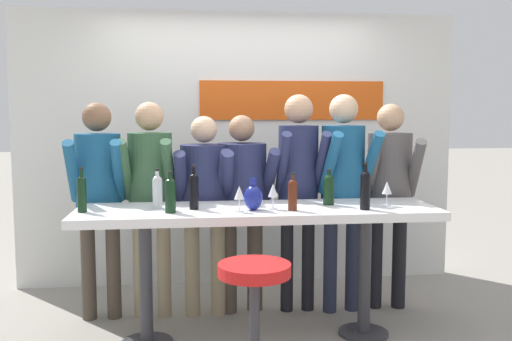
{
  "coord_description": "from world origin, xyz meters",
  "views": [
    {
      "loc": [
        -0.47,
        -3.89,
        1.62
      ],
      "look_at": [
        0.0,
        0.1,
        1.2
      ],
      "focal_mm": 40.0,
      "sensor_mm": 36.0,
      "label": 1
    }
  ],
  "objects": [
    {
      "name": "ground_plane",
      "position": [
        0.0,
        0.0,
        0.0
      ],
      "size": [
        40.0,
        40.0,
        0.0
      ],
      "primitive_type": "plane",
      "color": "gray"
    },
    {
      "name": "back_wall",
      "position": [
        0.01,
        1.46,
        1.27
      ],
      "size": [
        4.1,
        0.12,
        2.53
      ],
      "color": "silver",
      "rests_on": "ground_plane"
    },
    {
      "name": "tasting_table",
      "position": [
        -0.0,
        0.0,
        0.82
      ],
      "size": [
        2.5,
        0.68,
        0.95
      ],
      "color": "white",
      "rests_on": "ground_plane"
    },
    {
      "name": "bar_stool",
      "position": [
        -0.11,
        -0.76,
        0.51
      ],
      "size": [
        0.44,
        0.44,
        0.76
      ],
      "color": "#333338",
      "rests_on": "ground_plane"
    },
    {
      "name": "person_far_left",
      "position": [
        -1.16,
        0.55,
        1.05
      ],
      "size": [
        0.42,
        0.53,
        1.69
      ],
      "rotation": [
        0.0,
        0.0,
        0.03
      ],
      "color": "#473D33",
      "rests_on": "ground_plane"
    },
    {
      "name": "person_left",
      "position": [
        -0.77,
        0.56,
        1.05
      ],
      "size": [
        0.43,
        0.55,
        1.69
      ],
      "rotation": [
        0.0,
        0.0,
        -0.08
      ],
      "color": "gray",
      "rests_on": "ground_plane"
    },
    {
      "name": "person_center_left",
      "position": [
        -0.35,
        0.54,
        0.97
      ],
      "size": [
        0.45,
        0.53,
        1.58
      ],
      "rotation": [
        0.0,
        0.0,
        -0.04
      ],
      "color": "gray",
      "rests_on": "ground_plane"
    },
    {
      "name": "person_center",
      "position": [
        -0.05,
        0.59,
        0.97
      ],
      "size": [
        0.52,
        0.59,
        1.59
      ],
      "rotation": [
        0.0,
        0.0,
        0.16
      ],
      "color": "#473D33",
      "rests_on": "ground_plane"
    },
    {
      "name": "person_center_right",
      "position": [
        0.39,
        0.56,
        1.1
      ],
      "size": [
        0.38,
        0.52,
        1.75
      ],
      "rotation": [
        0.0,
        0.0,
        0.01
      ],
      "color": "black",
      "rests_on": "ground_plane"
    },
    {
      "name": "person_right",
      "position": [
        0.74,
        0.5,
        1.09
      ],
      "size": [
        0.44,
        0.56,
        1.75
      ],
      "rotation": [
        0.0,
        0.0,
        0.1
      ],
      "color": "#23283D",
      "rests_on": "ground_plane"
    },
    {
      "name": "person_far_right",
      "position": [
        1.14,
        0.54,
        1.04
      ],
      "size": [
        0.47,
        0.57,
        1.68
      ],
      "rotation": [
        0.0,
        0.0,
        -0.14
      ],
      "color": "black",
      "rests_on": "ground_plane"
    },
    {
      "name": "wine_bottle_0",
      "position": [
        -0.6,
        -0.13,
        1.08
      ],
      "size": [
        0.07,
        0.07,
        0.28
      ],
      "color": "black",
      "rests_on": "tasting_table"
    },
    {
      "name": "wine_bottle_1",
      "position": [
        0.52,
        0.07,
        1.07
      ],
      "size": [
        0.08,
        0.08,
        0.26
      ],
      "color": "black",
      "rests_on": "tasting_table"
    },
    {
      "name": "wine_bottle_2",
      "position": [
        -0.69,
        0.05,
        1.08
      ],
      "size": [
        0.07,
        0.07,
        0.27
      ],
      "color": "#B7BCC1",
      "rests_on": "tasting_table"
    },
    {
      "name": "wine_bottle_3",
      "position": [
        0.22,
        -0.14,
        1.07
      ],
      "size": [
        0.06,
        0.06,
        0.26
      ],
      "color": "#4C1E0F",
      "rests_on": "tasting_table"
    },
    {
      "name": "wine_bottle_4",
      "position": [
        0.72,
        -0.16,
        1.1
      ],
      "size": [
        0.07,
        0.07,
        0.33
      ],
      "color": "black",
      "rests_on": "tasting_table"
    },
    {
      "name": "wine_bottle_5",
      "position": [
        -1.18,
        -0.04,
        1.09
      ],
      "size": [
        0.06,
        0.06,
        0.3
      ],
      "color": "black",
      "rests_on": "tasting_table"
    },
    {
      "name": "wine_bottle_6",
      "position": [
        -0.44,
        -0.01,
        1.09
      ],
      "size": [
        0.06,
        0.06,
        0.31
      ],
      "color": "black",
      "rests_on": "tasting_table"
    },
    {
      "name": "wine_glass_0",
      "position": [
        0.92,
        -0.03,
        1.08
      ],
      "size": [
        0.07,
        0.07,
        0.18
      ],
      "color": "silver",
      "rests_on": "tasting_table"
    },
    {
      "name": "wine_glass_1",
      "position": [
        0.1,
        -0.08,
        1.08
      ],
      "size": [
        0.07,
        0.07,
        0.18
      ],
      "color": "silver",
      "rests_on": "tasting_table"
    },
    {
      "name": "wine_glass_2",
      "position": [
        -0.14,
        -0.16,
        1.08
      ],
      "size": [
        0.07,
        0.07,
        0.18
      ],
      "color": "silver",
      "rests_on": "tasting_table"
    },
    {
      "name": "decorative_vase",
      "position": [
        -0.04,
        -0.09,
        1.04
      ],
      "size": [
        0.13,
        0.13,
        0.22
      ],
      "color": "navy",
      "rests_on": "tasting_table"
    }
  ]
}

